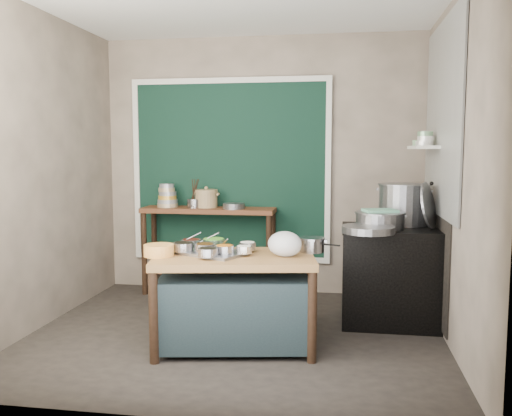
% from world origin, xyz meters
% --- Properties ---
extents(floor, '(3.50, 3.00, 0.02)m').
position_xyz_m(floor, '(0.00, 0.00, -0.01)').
color(floor, '#2A2520').
rests_on(floor, ground).
extents(back_wall, '(3.50, 0.02, 2.80)m').
position_xyz_m(back_wall, '(0.00, 1.51, 1.40)').
color(back_wall, gray).
rests_on(back_wall, floor).
extents(left_wall, '(0.02, 3.00, 2.80)m').
position_xyz_m(left_wall, '(-1.76, 0.00, 1.40)').
color(left_wall, gray).
rests_on(left_wall, floor).
extents(right_wall, '(0.02, 3.00, 2.80)m').
position_xyz_m(right_wall, '(1.76, 0.00, 1.40)').
color(right_wall, gray).
rests_on(right_wall, floor).
extents(curtain_panel, '(2.10, 0.02, 1.90)m').
position_xyz_m(curtain_panel, '(-0.35, 1.47, 1.35)').
color(curtain_panel, black).
rests_on(curtain_panel, back_wall).
extents(curtain_frame, '(2.22, 0.03, 2.02)m').
position_xyz_m(curtain_frame, '(-0.35, 1.46, 1.35)').
color(curtain_frame, beige).
rests_on(curtain_frame, back_wall).
extents(tile_panel, '(0.02, 1.70, 1.70)m').
position_xyz_m(tile_panel, '(1.74, 0.55, 1.85)').
color(tile_panel, '#B2B2AA').
rests_on(tile_panel, right_wall).
extents(soot_patch, '(0.01, 1.30, 1.30)m').
position_xyz_m(soot_patch, '(1.74, 0.65, 0.70)').
color(soot_patch, black).
rests_on(soot_patch, right_wall).
extents(wall_shelf, '(0.22, 0.70, 0.03)m').
position_xyz_m(wall_shelf, '(1.63, 0.85, 1.60)').
color(wall_shelf, beige).
rests_on(wall_shelf, right_wall).
extents(prep_table, '(1.35, 0.92, 0.75)m').
position_xyz_m(prep_table, '(0.05, -0.30, 0.38)').
color(prep_table, brown).
rests_on(prep_table, floor).
extents(back_counter, '(1.45, 0.40, 0.95)m').
position_xyz_m(back_counter, '(-0.55, 1.28, 0.47)').
color(back_counter, '#5A2C19').
rests_on(back_counter, floor).
extents(stove_block, '(0.90, 0.68, 0.85)m').
position_xyz_m(stove_block, '(1.35, 0.55, 0.42)').
color(stove_block, black).
rests_on(stove_block, floor).
extents(stove_top, '(0.92, 0.69, 0.03)m').
position_xyz_m(stove_top, '(1.35, 0.55, 0.86)').
color(stove_top, black).
rests_on(stove_top, stove_block).
extents(condiment_tray, '(0.61, 0.54, 0.02)m').
position_xyz_m(condiment_tray, '(-0.12, -0.28, 0.76)').
color(condiment_tray, gray).
rests_on(condiment_tray, prep_table).
extents(condiment_bowls, '(0.65, 0.52, 0.08)m').
position_xyz_m(condiment_bowls, '(-0.15, -0.26, 0.81)').
color(condiment_bowls, gray).
rests_on(condiment_bowls, condiment_tray).
extents(yellow_basin, '(0.30, 0.30, 0.09)m').
position_xyz_m(yellow_basin, '(-0.52, -0.42, 0.80)').
color(yellow_basin, '#EE9E4A').
rests_on(yellow_basin, prep_table).
extents(saucepan, '(0.27, 0.27, 0.12)m').
position_xyz_m(saucepan, '(0.65, -0.06, 0.81)').
color(saucepan, gray).
rests_on(saucepan, prep_table).
extents(plastic_bag_a, '(0.30, 0.27, 0.20)m').
position_xyz_m(plastic_bag_a, '(0.45, -0.28, 0.85)').
color(plastic_bag_a, white).
rests_on(plastic_bag_a, prep_table).
extents(plastic_bag_b, '(0.27, 0.25, 0.16)m').
position_xyz_m(plastic_bag_b, '(0.47, -0.28, 0.83)').
color(plastic_bag_b, white).
rests_on(plastic_bag_b, prep_table).
extents(bowl_stack, '(0.23, 0.23, 0.26)m').
position_xyz_m(bowl_stack, '(-1.02, 1.28, 1.06)').
color(bowl_stack, tan).
rests_on(bowl_stack, back_counter).
extents(utensil_cup, '(0.18, 0.18, 0.10)m').
position_xyz_m(utensil_cup, '(-0.70, 1.26, 1.00)').
color(utensil_cup, gray).
rests_on(utensil_cup, back_counter).
extents(ceramic_crock, '(0.31, 0.31, 0.18)m').
position_xyz_m(ceramic_crock, '(-0.58, 1.31, 1.04)').
color(ceramic_crock, '#967F51').
rests_on(ceramic_crock, back_counter).
extents(wide_bowl, '(0.29, 0.29, 0.06)m').
position_xyz_m(wide_bowl, '(-0.26, 1.22, 0.98)').
color(wide_bowl, gray).
rests_on(wide_bowl, back_counter).
extents(stock_pot, '(0.60, 0.60, 0.38)m').
position_xyz_m(stock_pot, '(1.45, 0.76, 1.07)').
color(stock_pot, gray).
rests_on(stock_pot, stove_top).
extents(pot_lid, '(0.25, 0.43, 0.42)m').
position_xyz_m(pot_lid, '(1.64, 0.51, 1.09)').
color(pot_lid, gray).
rests_on(pot_lid, stove_top).
extents(steamer, '(0.60, 0.60, 0.15)m').
position_xyz_m(steamer, '(1.22, 0.48, 0.95)').
color(steamer, gray).
rests_on(steamer, stove_top).
extents(green_cloth, '(0.33, 0.28, 0.02)m').
position_xyz_m(green_cloth, '(1.22, 0.48, 1.04)').
color(green_cloth, '#5FA780').
rests_on(green_cloth, steamer).
extents(shallow_pan, '(0.59, 0.59, 0.06)m').
position_xyz_m(shallow_pan, '(1.11, 0.19, 0.91)').
color(shallow_pan, gray).
rests_on(shallow_pan, stove_top).
extents(shelf_bowl_stack, '(0.16, 0.16, 0.13)m').
position_xyz_m(shelf_bowl_stack, '(1.63, 0.76, 1.68)').
color(shelf_bowl_stack, silver).
rests_on(shelf_bowl_stack, wall_shelf).
extents(shelf_bowl_green, '(0.20, 0.20, 0.06)m').
position_xyz_m(shelf_bowl_green, '(1.63, 1.06, 1.64)').
color(shelf_bowl_green, gray).
rests_on(shelf_bowl_green, wall_shelf).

